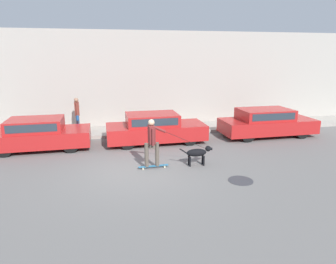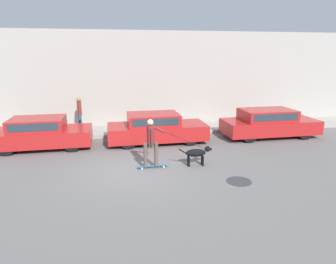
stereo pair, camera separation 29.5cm
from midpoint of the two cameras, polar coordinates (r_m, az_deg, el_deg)
The scene contains 10 objects.
ground_plane at distance 10.32m, azimuth -4.85°, elevation -7.29°, with size 36.00×36.00×0.00m, color slate.
back_wall at distance 16.10m, azimuth -7.27°, elevation 9.72°, with size 32.00×0.30×5.05m.
sidewalk_curb at distance 15.37m, azimuth -6.75°, elevation 0.25°, with size 30.00×1.93×0.15m.
parked_car_0 at distance 13.53m, azimuth -22.38°, elevation -0.26°, with size 4.01×1.87×1.30m.
parked_car_1 at distance 13.35m, azimuth -1.63°, elevation 0.67°, with size 4.38×1.84×1.32m.
parked_car_2 at distance 15.12m, azimuth 19.22°, elevation 1.56°, with size 4.51×1.83×1.34m.
dog at distance 10.64m, azimuth 6.37°, elevation -4.02°, with size 1.19×0.30×0.70m.
skateboarder at distance 10.18m, azimuth -2.42°, elevation -1.66°, with size 2.49×0.57×1.74m.
pedestrian_with_bag at distance 15.20m, azimuth -15.95°, elevation 3.52°, with size 0.26×0.75×1.68m.
manhole_cover at distance 9.71m, azimuth 14.23°, elevation -9.10°, with size 0.78×0.78×0.01m.
Camera 2 is at (-0.69, -9.59, 3.81)m, focal length 32.00 mm.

